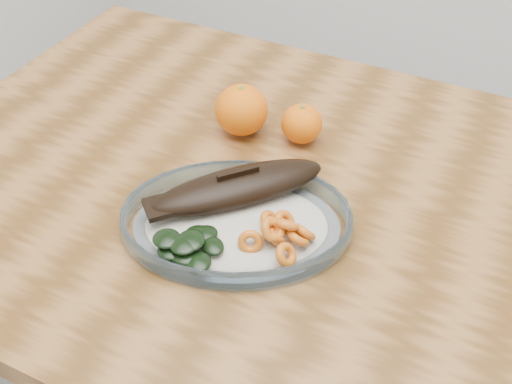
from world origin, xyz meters
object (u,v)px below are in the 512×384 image
orange_right (302,124)px  orange_left (241,110)px  plated_meal (237,218)px  dining_table (292,243)px

orange_right → orange_left: bearing=-168.2°
plated_meal → orange_left: orange_left is taller
plated_meal → orange_right: size_ratio=11.31×
dining_table → plated_meal: bearing=-114.2°
orange_left → orange_right: size_ratio=1.30×
plated_meal → orange_left: 0.22m
plated_meal → orange_right: (0.00, 0.22, 0.01)m
orange_left → orange_right: orange_left is taller
plated_meal → orange_left: size_ratio=8.67×
dining_table → orange_right: (-0.04, 0.13, 0.13)m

